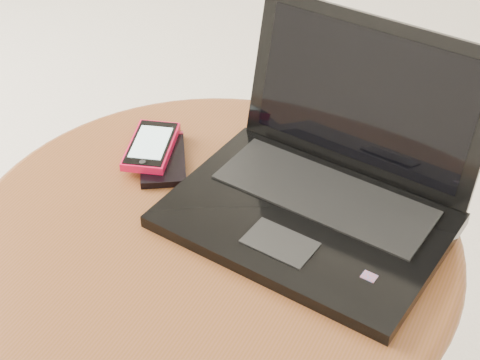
% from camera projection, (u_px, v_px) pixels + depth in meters
% --- Properties ---
extents(table, '(0.60, 0.60, 0.48)m').
position_uv_depth(table, '(213.00, 288.00, 0.96)').
color(table, '#5B250F').
rests_on(table, ground).
extents(laptop, '(0.35, 0.31, 0.21)m').
position_uv_depth(laptop, '(323.00, 183.00, 0.90)').
color(laptop, black).
rests_on(laptop, table).
extents(phone_black, '(0.11, 0.13, 0.01)m').
position_uv_depth(phone_black, '(163.00, 159.00, 1.00)').
color(phone_black, black).
rests_on(phone_black, table).
extents(phone_pink, '(0.09, 0.12, 0.01)m').
position_uv_depth(phone_pink, '(151.00, 146.00, 1.00)').
color(phone_pink, red).
rests_on(phone_pink, phone_black).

